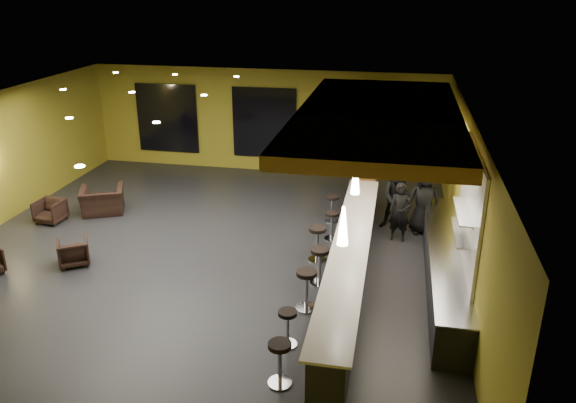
% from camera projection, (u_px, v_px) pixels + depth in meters
% --- Properties ---
extents(floor, '(12.00, 13.00, 0.10)m').
position_uv_depth(floor, '(204.00, 254.00, 13.80)').
color(floor, black).
rests_on(floor, ground).
extents(ceiling, '(12.00, 13.00, 0.10)m').
position_uv_depth(ceiling, '(196.00, 109.00, 12.47)').
color(ceiling, black).
extents(wall_back, '(12.00, 0.10, 3.50)m').
position_uv_depth(wall_back, '(265.00, 121.00, 19.11)').
color(wall_back, olive).
rests_on(wall_back, floor).
extents(wall_front, '(12.00, 0.10, 3.50)m').
position_uv_depth(wall_front, '(27.00, 357.00, 7.17)').
color(wall_front, olive).
rests_on(wall_front, floor).
extents(wall_right, '(0.10, 13.00, 3.50)m').
position_uv_depth(wall_right, '(468.00, 204.00, 12.04)').
color(wall_right, olive).
rests_on(wall_right, floor).
extents(wood_soffit, '(3.60, 8.00, 0.28)m').
position_uv_depth(wood_soffit, '(379.00, 116.00, 12.73)').
color(wood_soffit, '#B98336').
rests_on(wood_soffit, ceiling).
extents(window_left, '(2.20, 0.06, 2.40)m').
position_uv_depth(window_left, '(167.00, 118.00, 19.66)').
color(window_left, black).
rests_on(window_left, wall_back).
extents(window_center, '(2.20, 0.06, 2.40)m').
position_uv_depth(window_center, '(264.00, 123.00, 19.03)').
color(window_center, black).
rests_on(window_center, wall_back).
extents(window_right, '(2.20, 0.06, 2.40)m').
position_uv_depth(window_right, '(353.00, 127.00, 18.48)').
color(window_right, black).
rests_on(window_right, wall_back).
extents(tile_backsplash, '(0.06, 3.20, 2.40)m').
position_uv_depth(tile_backsplash, '(470.00, 211.00, 11.06)').
color(tile_backsplash, white).
rests_on(tile_backsplash, wall_right).
extents(bar_counter, '(0.60, 8.00, 1.00)m').
position_uv_depth(bar_counter, '(350.00, 267.00, 12.03)').
color(bar_counter, black).
rests_on(bar_counter, floor).
extents(bar_top, '(0.78, 8.10, 0.05)m').
position_uv_depth(bar_top, '(351.00, 245.00, 11.83)').
color(bar_top, beige).
rests_on(bar_top, bar_counter).
extents(prep_counter, '(0.70, 6.00, 0.86)m').
position_uv_depth(prep_counter, '(444.00, 268.00, 12.15)').
color(prep_counter, black).
rests_on(prep_counter, floor).
extents(prep_top, '(0.72, 6.00, 0.03)m').
position_uv_depth(prep_top, '(446.00, 249.00, 11.98)').
color(prep_top, silver).
rests_on(prep_top, prep_counter).
extents(wall_shelf_lower, '(0.30, 1.50, 0.03)m').
position_uv_depth(wall_shelf_lower, '(461.00, 233.00, 11.05)').
color(wall_shelf_lower, silver).
rests_on(wall_shelf_lower, wall_right).
extents(wall_shelf_upper, '(0.30, 1.50, 0.03)m').
position_uv_depth(wall_shelf_upper, '(464.00, 212.00, 10.88)').
color(wall_shelf_upper, silver).
rests_on(wall_shelf_upper, wall_right).
extents(column, '(0.60, 0.60, 3.50)m').
position_uv_depth(column, '(367.00, 151.00, 15.76)').
color(column, brown).
rests_on(column, floor).
extents(pendant_0, '(0.20, 0.20, 0.70)m').
position_uv_depth(pendant_0, '(343.00, 226.00, 9.52)').
color(pendant_0, white).
rests_on(pendant_0, wood_soffit).
extents(pendant_1, '(0.20, 0.20, 0.70)m').
position_uv_depth(pendant_1, '(356.00, 178.00, 11.80)').
color(pendant_1, white).
rests_on(pendant_1, wood_soffit).
extents(pendant_2, '(0.20, 0.20, 0.70)m').
position_uv_depth(pendant_2, '(364.00, 146.00, 14.08)').
color(pendant_2, white).
rests_on(pendant_2, wood_soffit).
extents(staff_a, '(0.60, 0.42, 1.54)m').
position_uv_depth(staff_a, '(400.00, 212.00, 14.15)').
color(staff_a, black).
rests_on(staff_a, floor).
extents(staff_b, '(0.88, 0.70, 1.78)m').
position_uv_depth(staff_b, '(397.00, 197.00, 14.78)').
color(staff_b, black).
rests_on(staff_b, floor).
extents(staff_c, '(0.92, 0.65, 1.77)m').
position_uv_depth(staff_c, '(424.00, 201.00, 14.55)').
color(staff_c, black).
rests_on(staff_c, floor).
extents(armchair_b, '(0.93, 0.94, 0.63)m').
position_uv_depth(armchair_b, '(74.00, 252.00, 13.11)').
color(armchair_b, black).
rests_on(armchair_b, floor).
extents(armchair_c, '(0.73, 0.75, 0.64)m').
position_uv_depth(armchair_c, '(50.00, 211.00, 15.38)').
color(armchair_c, black).
rests_on(armchair_c, floor).
extents(armchair_d, '(1.49, 1.41, 0.76)m').
position_uv_depth(armchair_d, '(102.00, 200.00, 15.96)').
color(armchair_d, black).
rests_on(armchair_d, floor).
extents(bar_stool_0, '(0.41, 0.41, 0.80)m').
position_uv_depth(bar_stool_0, '(280.00, 358.00, 9.12)').
color(bar_stool_0, silver).
rests_on(bar_stool_0, floor).
extents(bar_stool_1, '(0.36, 0.36, 0.72)m').
position_uv_depth(bar_stool_1, '(288.00, 323.00, 10.13)').
color(bar_stool_1, silver).
rests_on(bar_stool_1, floor).
extents(bar_stool_2, '(0.44, 0.44, 0.86)m').
position_uv_depth(bar_stool_2, '(306.00, 285.00, 11.22)').
color(bar_stool_2, silver).
rests_on(bar_stool_2, floor).
extents(bar_stool_3, '(0.43, 0.43, 0.84)m').
position_uv_depth(bar_stool_3, '(320.00, 261.00, 12.18)').
color(bar_stool_3, silver).
rests_on(bar_stool_3, floor).
extents(bar_stool_4, '(0.43, 0.43, 0.86)m').
position_uv_depth(bar_stool_4, '(317.00, 239.00, 13.19)').
color(bar_stool_4, silver).
rests_on(bar_stool_4, floor).
extents(bar_stool_5, '(0.38, 0.38, 0.75)m').
position_uv_depth(bar_stool_5, '(332.00, 222.00, 14.30)').
color(bar_stool_5, silver).
rests_on(bar_stool_5, floor).
extents(bar_stool_6, '(0.38, 0.38, 0.75)m').
position_uv_depth(bar_stool_6, '(332.00, 205.00, 15.36)').
color(bar_stool_6, silver).
rests_on(bar_stool_6, floor).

